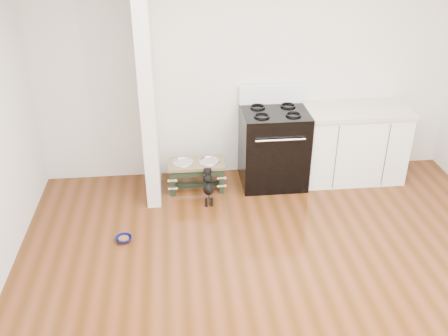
# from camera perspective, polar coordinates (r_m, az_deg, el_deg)

# --- Properties ---
(ground) EXTENTS (5.00, 5.00, 0.00)m
(ground) POSITION_cam_1_polar(r_m,az_deg,el_deg) (4.43, 7.60, -15.56)
(ground) COLOR #44240C
(ground) RESTS_ON ground
(room_shell) EXTENTS (5.00, 5.00, 5.00)m
(room_shell) POSITION_cam_1_polar(r_m,az_deg,el_deg) (3.52, 9.25, 3.89)
(room_shell) COLOR silver
(room_shell) RESTS_ON ground
(partition_wall) EXTENTS (0.15, 0.80, 2.70)m
(partition_wall) POSITION_cam_1_polar(r_m,az_deg,el_deg) (5.47, -8.80, 9.80)
(partition_wall) COLOR silver
(partition_wall) RESTS_ON ground
(oven_range) EXTENTS (0.76, 0.69, 1.14)m
(oven_range) POSITION_cam_1_polar(r_m,az_deg,el_deg) (5.95, 5.66, 2.51)
(oven_range) COLOR black
(oven_range) RESTS_ON ground
(cabinet_run) EXTENTS (1.24, 0.64, 0.91)m
(cabinet_run) POSITION_cam_1_polar(r_m,az_deg,el_deg) (6.24, 14.48, 2.71)
(cabinet_run) COLOR white
(cabinet_run) RESTS_ON ground
(dog_feeder) EXTENTS (0.65, 0.35, 0.37)m
(dog_feeder) POSITION_cam_1_polar(r_m,az_deg,el_deg) (5.87, -3.18, -0.24)
(dog_feeder) COLOR black
(dog_feeder) RESTS_ON ground
(puppy) EXTENTS (0.11, 0.33, 0.40)m
(puppy) POSITION_cam_1_polar(r_m,az_deg,el_deg) (5.64, -1.83, -1.95)
(puppy) COLOR black
(puppy) RESTS_ON ground
(floor_bowl) EXTENTS (0.21, 0.21, 0.05)m
(floor_bowl) POSITION_cam_1_polar(r_m,az_deg,el_deg) (5.20, -11.39, -7.96)
(floor_bowl) COLOR #0C1058
(floor_bowl) RESTS_ON ground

